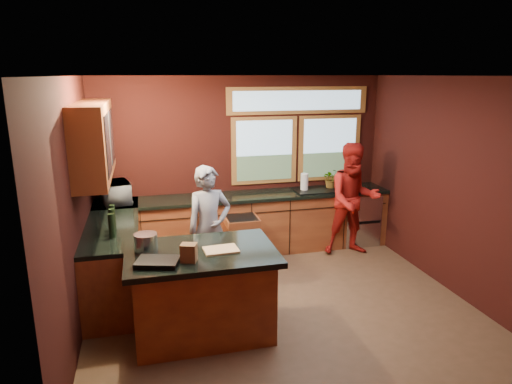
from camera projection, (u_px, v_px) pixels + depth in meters
name	position (u px, v px, depth m)	size (l,w,h in m)	color
floor	(278.00, 302.00, 5.62)	(4.50, 4.50, 0.00)	brown
room_shell	(223.00, 155.00, 5.33)	(4.52, 4.02, 2.71)	black
back_counter	(260.00, 222.00, 7.14)	(4.50, 0.64, 0.93)	#5C2615
left_counter	(114.00, 255.00, 5.84)	(0.64, 2.30, 0.93)	#5C2615
island	(202.00, 292.00, 4.84)	(1.55, 1.05, 0.95)	#5C2615
person_grey	(209.00, 228.00, 5.82)	(0.59, 0.39, 1.62)	slate
person_red	(353.00, 199.00, 6.94)	(0.84, 0.66, 1.73)	#A31713
microwave	(116.00, 193.00, 6.49)	(0.55, 0.37, 0.31)	#999999
potted_plant	(332.00, 178.00, 7.32)	(0.30, 0.26, 0.33)	#999999
paper_towel	(304.00, 182.00, 7.17)	(0.12, 0.12, 0.28)	silver
cutting_board	(221.00, 250.00, 4.72)	(0.35, 0.25, 0.02)	tan
stock_pot	(146.00, 242.00, 4.71)	(0.24, 0.24, 0.18)	silver
paper_bag	(189.00, 253.00, 4.43)	(0.15, 0.12, 0.18)	brown
black_tray	(158.00, 262.00, 4.37)	(0.40, 0.28, 0.05)	black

